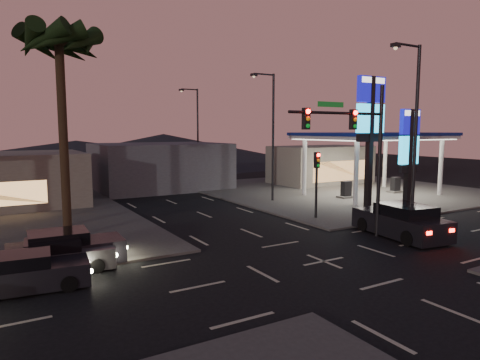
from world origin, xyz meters
TOP-DOWN VIEW (x-y plane):
  - ground at (0.00, 0.00)m, footprint 140.00×140.00m
  - corner_lot_ne at (16.00, 16.00)m, footprint 24.00×24.00m
  - gas_station at (16.00, 12.00)m, footprint 12.20×8.20m
  - convenience_store at (18.00, 21.00)m, footprint 10.00×6.00m
  - pylon_sign_tall at (8.50, 5.50)m, footprint 2.20×0.35m
  - pylon_sign_short at (11.00, 4.50)m, footprint 1.60×0.35m
  - traffic_signal_mast at (3.76, 1.99)m, footprint 6.10×0.39m
  - pedestal_signal at (5.50, 6.98)m, footprint 0.32×0.39m
  - streetlight_near at (6.79, 1.00)m, footprint 2.14×0.25m
  - streetlight_mid at (6.79, 14.00)m, footprint 2.14×0.25m
  - streetlight_far at (6.79, 28.00)m, footprint 2.14×0.25m
  - palm_a at (-9.00, 9.50)m, footprint 4.41×4.41m
  - building_far_mid at (2.00, 26.00)m, footprint 12.00×9.00m
  - hill_right at (15.00, 60.00)m, footprint 50.00×50.00m
  - hill_center at (0.00, 60.00)m, footprint 60.00×60.00m
  - car_lane_a_front at (-11.37, 2.79)m, footprint 4.28×2.09m
  - car_lane_b_front at (-10.10, 4.34)m, footprint 4.31×2.07m
  - car_lane_b_mid at (-9.78, 4.97)m, footprint 4.75×2.14m
  - suv_station at (6.49, 1.24)m, footprint 2.97×5.60m

SIDE VIEW (x-z plane):
  - ground at x=0.00m, z-range 0.00..0.00m
  - corner_lot_ne at x=16.00m, z-range 0.00..0.12m
  - car_lane_a_front at x=-11.37m, z-range -0.05..1.31m
  - car_lane_b_front at x=-10.10m, z-range -0.05..1.32m
  - car_lane_b_mid at x=-9.78m, z-range -0.05..1.47m
  - suv_station at x=6.49m, z-range -0.06..1.72m
  - convenience_store at x=18.00m, z-range 0.00..4.00m
  - hill_center at x=0.00m, z-range 0.00..4.00m
  - building_far_mid at x=2.00m, z-range 0.00..4.40m
  - hill_right at x=15.00m, z-range 0.00..5.00m
  - pedestal_signal at x=5.50m, z-range 0.77..5.07m
  - pylon_sign_short at x=11.00m, z-range 1.16..8.16m
  - gas_station at x=16.00m, z-range 2.34..7.82m
  - traffic_signal_mast at x=3.76m, z-range 1.23..9.23m
  - streetlight_near at x=6.79m, z-range 0.72..10.72m
  - streetlight_mid at x=6.79m, z-range 0.72..10.72m
  - streetlight_far at x=6.79m, z-range 0.72..10.72m
  - pylon_sign_tall at x=8.50m, z-range 1.89..10.89m
  - palm_a at x=-9.00m, z-range 4.00..14.86m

